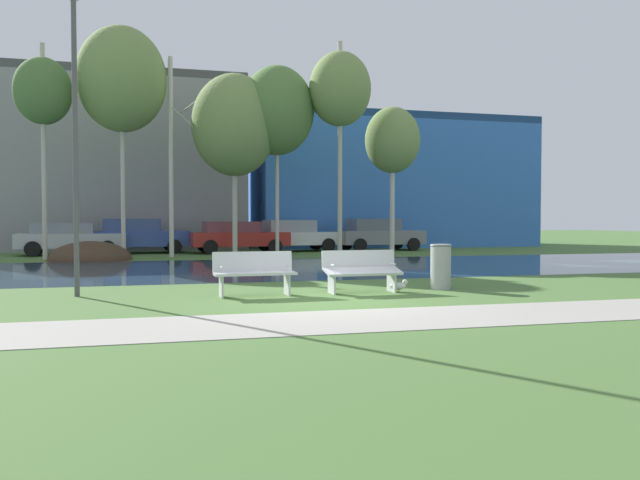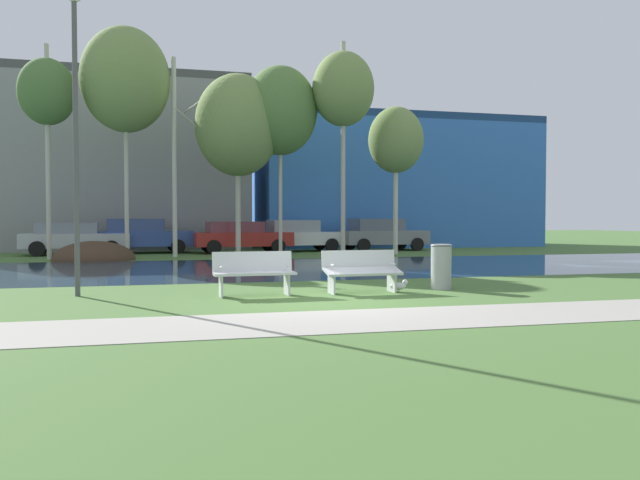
% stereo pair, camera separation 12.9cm
% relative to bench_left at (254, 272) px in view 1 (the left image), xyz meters
% --- Properties ---
extents(ground_plane, '(120.00, 120.00, 0.00)m').
position_rel_bench_left_xyz_m(ground_plane, '(1.12, 8.87, -0.47)').
color(ground_plane, '#476B33').
extents(paved_path_strip, '(60.00, 2.00, 0.01)m').
position_rel_bench_left_xyz_m(paved_path_strip, '(1.12, -3.29, -0.47)').
color(paved_path_strip, '#9E998E').
rests_on(paved_path_strip, ground).
extents(river_band, '(80.00, 8.61, 0.01)m').
position_rel_bench_left_xyz_m(river_band, '(1.12, 6.88, -0.47)').
color(river_band, '#2D475B').
rests_on(river_band, ground).
extents(soil_mound, '(3.01, 3.31, 1.44)m').
position_rel_bench_left_xyz_m(soil_mound, '(-4.45, 12.19, -0.47)').
color(soil_mound, '#423021').
rests_on(soil_mound, ground).
extents(bench_left, '(1.62, 0.62, 0.87)m').
position_rel_bench_left_xyz_m(bench_left, '(0.00, 0.00, 0.00)').
color(bench_left, silver).
rests_on(bench_left, ground).
extents(bench_right, '(1.62, 0.62, 0.87)m').
position_rel_bench_left_xyz_m(bench_right, '(2.22, 0.00, 0.00)').
color(bench_right, silver).
rests_on(bench_right, ground).
extents(trash_bin, '(0.47, 0.47, 0.98)m').
position_rel_bench_left_xyz_m(trash_bin, '(4.09, 0.19, 0.03)').
color(trash_bin, '#999B9E').
rests_on(trash_bin, ground).
extents(seagull, '(0.43, 0.16, 0.26)m').
position_rel_bench_left_xyz_m(seagull, '(3.03, -0.05, -0.34)').
color(seagull, white).
rests_on(seagull, ground).
extents(streetlamp, '(0.32, 0.32, 6.05)m').
position_rel_bench_left_xyz_m(streetlamp, '(-3.39, 0.77, 3.50)').
color(streetlamp, '#4C4C51').
rests_on(streetlamp, ground).
extents(birch_far_left, '(2.13, 2.13, 8.23)m').
position_rel_bench_left_xyz_m(birch_far_left, '(-6.21, 13.19, 5.90)').
color(birch_far_left, '#BCB7A8').
rests_on(birch_far_left, ground).
extents(birch_left, '(3.52, 3.52, 9.26)m').
position_rel_bench_left_xyz_m(birch_left, '(-3.37, 13.74, 6.66)').
color(birch_left, beige).
rests_on(birch_left, ground).
extents(birch_center_left, '(1.54, 2.35, 8.10)m').
position_rel_bench_left_xyz_m(birch_center_left, '(-1.45, 13.44, 3.67)').
color(birch_center_left, beige).
rests_on(birch_center_left, ground).
extents(birch_center, '(3.57, 3.57, 7.65)m').
position_rel_bench_left_xyz_m(birch_center, '(1.13, 13.77, 5.02)').
color(birch_center, '#BCB7A8').
rests_on(birch_center, ground).
extents(birch_center_right, '(3.15, 3.15, 8.05)m').
position_rel_bench_left_xyz_m(birch_center_right, '(2.92, 13.61, 5.68)').
color(birch_center_right, '#BCB7A8').
rests_on(birch_center_right, ground).
extents(birch_right, '(2.61, 2.61, 9.02)m').
position_rel_bench_left_xyz_m(birch_right, '(5.46, 12.77, 6.52)').
color(birch_right, '#BCB7A8').
rests_on(birch_right, ground).
extents(birch_far_right, '(2.43, 2.43, 6.50)m').
position_rel_bench_left_xyz_m(birch_far_right, '(8.03, 13.31, 4.54)').
color(birch_far_right, beige).
rests_on(birch_far_right, ground).
extents(parked_van_nearest_silver, '(4.55, 2.38, 1.39)m').
position_rel_bench_left_xyz_m(parked_van_nearest_silver, '(-5.74, 16.04, 0.28)').
color(parked_van_nearest_silver, '#B2B5BC').
rests_on(parked_van_nearest_silver, ground).
extents(parked_sedan_second_blue, '(4.53, 2.42, 1.56)m').
position_rel_bench_left_xyz_m(parked_sedan_second_blue, '(-2.96, 16.74, 0.35)').
color(parked_sedan_second_blue, '#2D4793').
rests_on(parked_sedan_second_blue, ground).
extents(parked_hatch_third_red, '(4.57, 2.41, 1.44)m').
position_rel_bench_left_xyz_m(parked_hatch_third_red, '(1.46, 15.92, 0.30)').
color(parked_hatch_third_red, maroon).
rests_on(parked_hatch_third_red, ground).
extents(parked_wagon_fourth_white, '(4.18, 2.35, 1.50)m').
position_rel_bench_left_xyz_m(parked_wagon_fourth_white, '(4.28, 16.67, 0.31)').
color(parked_wagon_fourth_white, silver).
rests_on(parked_wagon_fourth_white, ground).
extents(parked_suv_fifth_grey, '(4.45, 2.33, 1.57)m').
position_rel_bench_left_xyz_m(parked_suv_fifth_grey, '(8.47, 16.45, 0.35)').
color(parked_suv_fifth_grey, slate).
rests_on(parked_suv_fifth_grey, ground).
extents(building_grey_warehouse, '(15.69, 7.09, 8.87)m').
position_rel_bench_left_xyz_m(building_grey_warehouse, '(-5.53, 22.01, 3.96)').
color(building_grey_warehouse, gray).
rests_on(building_grey_warehouse, ground).
extents(building_blue_store, '(15.84, 8.37, 7.40)m').
position_rel_bench_left_xyz_m(building_blue_store, '(11.12, 22.62, 3.23)').
color(building_blue_store, '#3870C6').
rests_on(building_blue_store, ground).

